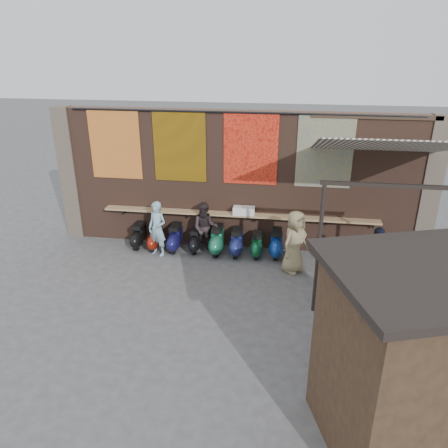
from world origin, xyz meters
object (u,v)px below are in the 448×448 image
at_px(scooter_stool_7, 276,244).
at_px(diner_right, 205,228).
at_px(scooter_stool_1, 155,238).
at_px(scooter_stool_3, 195,241).
at_px(shelf_box, 244,211).
at_px(market_stall, 425,363).
at_px(scooter_stool_4, 217,240).
at_px(shopper_tan, 295,242).
at_px(scooter_stool_0, 139,236).
at_px(scooter_stool_5, 237,242).
at_px(scooter_stool_2, 175,238).
at_px(diner_left, 157,229).
at_px(scooter_stool_6, 257,245).
at_px(shopper_navy, 377,258).
at_px(shopper_grey, 421,287).

distance_m(scooter_stool_7, diner_right, 2.09).
distance_m(scooter_stool_1, scooter_stool_3, 1.22).
distance_m(shelf_box, market_stall, 7.05).
height_order(shelf_box, scooter_stool_4, shelf_box).
relative_size(scooter_stool_3, scooter_stool_7, 0.86).
relative_size(scooter_stool_4, shopper_tan, 0.50).
bearing_deg(scooter_stool_7, market_stall, -68.82).
relative_size(scooter_stool_3, shopper_tan, 0.41).
relative_size(scooter_stool_0, scooter_stool_1, 1.06).
bearing_deg(shelf_box, scooter_stool_3, -168.18).
xyz_separation_m(scooter_stool_7, market_stall, (2.31, -5.96, 1.06)).
bearing_deg(market_stall, diner_right, 108.30).
xyz_separation_m(scooter_stool_3, scooter_stool_5, (1.23, -0.04, 0.04)).
bearing_deg(scooter_stool_0, shopper_tan, -10.16).
height_order(shelf_box, diner_right, diner_right).
bearing_deg(scooter_stool_2, scooter_stool_0, 177.32).
xyz_separation_m(scooter_stool_5, diner_left, (-2.24, -0.32, 0.42)).
height_order(scooter_stool_6, scooter_stool_7, scooter_stool_7).
xyz_separation_m(shelf_box, scooter_stool_0, (-3.12, -0.26, -0.88)).
distance_m(scooter_stool_0, shopper_navy, 6.74).
height_order(scooter_stool_0, diner_right, diner_right).
bearing_deg(shopper_tan, diner_right, 112.66).
bearing_deg(scooter_stool_1, scooter_stool_5, -0.49).
height_order(scooter_stool_2, shopper_tan, shopper_tan).
height_order(shelf_box, scooter_stool_6, shelf_box).
bearing_deg(scooter_stool_7, shelf_box, 164.97).
distance_m(scooter_stool_1, scooter_stool_4, 1.87).
distance_m(scooter_stool_2, diner_right, 0.98).
bearing_deg(shelf_box, scooter_stool_5, -115.63).
relative_size(shopper_tan, market_stall, 0.59).
relative_size(scooter_stool_0, scooter_stool_2, 0.93).
xyz_separation_m(scooter_stool_6, diner_left, (-2.83, -0.31, 0.46)).
distance_m(shelf_box, scooter_stool_2, 2.18).
distance_m(scooter_stool_5, scooter_stool_6, 0.59).
relative_size(scooter_stool_0, shopper_navy, 0.47).
distance_m(scooter_stool_2, scooter_stool_4, 1.25).
bearing_deg(scooter_stool_5, scooter_stool_3, 177.97).
bearing_deg(shopper_grey, scooter_stool_4, -4.08).
xyz_separation_m(scooter_stool_1, scooter_stool_4, (1.87, -0.01, 0.06)).
bearing_deg(scooter_stool_6, market_stall, -64.04).
bearing_deg(scooter_stool_4, scooter_stool_7, 1.99).
bearing_deg(scooter_stool_3, shopper_grey, -24.19).
relative_size(shelf_box, shopper_grey, 0.40).
bearing_deg(market_stall, scooter_stool_2, 113.63).
distance_m(scooter_stool_1, scooter_stool_2, 0.62).
relative_size(scooter_stool_6, shopper_tan, 0.42).
height_order(scooter_stool_0, shopper_navy, shopper_navy).
height_order(scooter_stool_4, diner_right, diner_right).
bearing_deg(scooter_stool_0, scooter_stool_4, -1.50).
xyz_separation_m(scooter_stool_3, shopper_tan, (2.85, -0.79, 0.53)).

